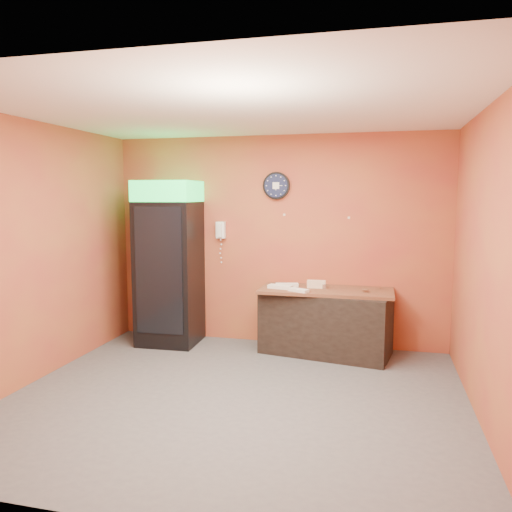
% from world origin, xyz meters
% --- Properties ---
extents(floor, '(4.50, 4.50, 0.00)m').
position_xyz_m(floor, '(0.00, 0.00, 0.00)').
color(floor, '#47474C').
rests_on(floor, ground).
extents(back_wall, '(4.50, 0.02, 2.80)m').
position_xyz_m(back_wall, '(0.00, 2.00, 1.40)').
color(back_wall, '#AB6230').
rests_on(back_wall, floor).
extents(left_wall, '(0.02, 4.00, 2.80)m').
position_xyz_m(left_wall, '(-2.25, 0.00, 1.40)').
color(left_wall, '#AB6230').
rests_on(left_wall, floor).
extents(right_wall, '(0.02, 4.00, 2.80)m').
position_xyz_m(right_wall, '(2.25, 0.00, 1.40)').
color(right_wall, '#AB6230').
rests_on(right_wall, floor).
extents(ceiling, '(4.50, 4.00, 0.02)m').
position_xyz_m(ceiling, '(0.00, 0.00, 2.80)').
color(ceiling, white).
rests_on(ceiling, back_wall).
extents(beverage_cooler, '(0.80, 0.81, 2.20)m').
position_xyz_m(beverage_cooler, '(-1.41, 1.60, 1.07)').
color(beverage_cooler, black).
rests_on(beverage_cooler, floor).
extents(prep_counter, '(1.68, 0.96, 0.79)m').
position_xyz_m(prep_counter, '(0.71, 1.65, 0.40)').
color(prep_counter, black).
rests_on(prep_counter, floor).
extents(wall_clock, '(0.36, 0.06, 0.36)m').
position_xyz_m(wall_clock, '(-0.01, 1.97, 2.14)').
color(wall_clock, black).
rests_on(wall_clock, back_wall).
extents(wall_phone, '(0.12, 0.11, 0.23)m').
position_xyz_m(wall_phone, '(-0.78, 1.95, 1.53)').
color(wall_phone, white).
rests_on(wall_phone, back_wall).
extents(butcher_paper, '(1.66, 0.72, 0.04)m').
position_xyz_m(butcher_paper, '(0.71, 1.65, 0.81)').
color(butcher_paper, brown).
rests_on(butcher_paper, prep_counter).
extents(sub_roll_stack, '(0.24, 0.09, 0.10)m').
position_xyz_m(sub_roll_stack, '(0.58, 1.69, 0.88)').
color(sub_roll_stack, beige).
rests_on(sub_roll_stack, butcher_paper).
extents(wrapped_sandwich_left, '(0.32, 0.18, 0.04)m').
position_xyz_m(wrapped_sandwich_left, '(0.14, 1.54, 0.86)').
color(wrapped_sandwich_left, silver).
rests_on(wrapped_sandwich_left, butcher_paper).
extents(wrapped_sandwich_mid, '(0.27, 0.20, 0.04)m').
position_xyz_m(wrapped_sandwich_mid, '(0.40, 1.39, 0.85)').
color(wrapped_sandwich_mid, silver).
rests_on(wrapped_sandwich_mid, butcher_paper).
extents(wrapped_sandwich_right, '(0.31, 0.18, 0.04)m').
position_xyz_m(wrapped_sandwich_right, '(0.20, 1.70, 0.85)').
color(wrapped_sandwich_right, silver).
rests_on(wrapped_sandwich_right, butcher_paper).
extents(kitchen_tool, '(0.06, 0.06, 0.06)m').
position_xyz_m(kitchen_tool, '(0.68, 1.67, 0.87)').
color(kitchen_tool, silver).
rests_on(kitchen_tool, butcher_paper).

